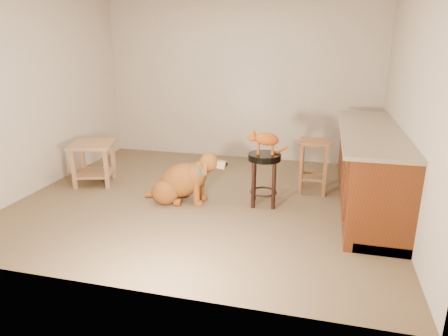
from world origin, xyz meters
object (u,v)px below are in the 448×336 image
(golden_retriever, at_px, (182,182))
(side_table, at_px, (93,157))
(wood_stool, at_px, (313,165))
(tabby_kitten, at_px, (264,140))
(padded_stool, at_px, (264,169))

(golden_retriever, bearing_deg, side_table, 166.32)
(wood_stool, bearing_deg, tabby_kitten, -133.22)
(side_table, distance_m, golden_retriever, 1.45)
(padded_stool, bearing_deg, side_table, 175.75)
(padded_stool, relative_size, tabby_kitten, 1.32)
(padded_stool, xyz_separation_m, tabby_kitten, (-0.01, -0.00, 0.36))
(padded_stool, relative_size, wood_stool, 0.92)
(wood_stool, xyz_separation_m, side_table, (-2.95, -0.42, 0.02))
(padded_stool, distance_m, golden_retriever, 1.02)
(golden_retriever, xyz_separation_m, tabby_kitten, (0.98, 0.15, 0.55))
(wood_stool, height_order, side_table, wood_stool)
(side_table, bearing_deg, wood_stool, 8.18)
(side_table, relative_size, tabby_kitten, 1.44)
(golden_retriever, relative_size, tabby_kitten, 2.25)
(golden_retriever, bearing_deg, tabby_kitten, 7.83)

